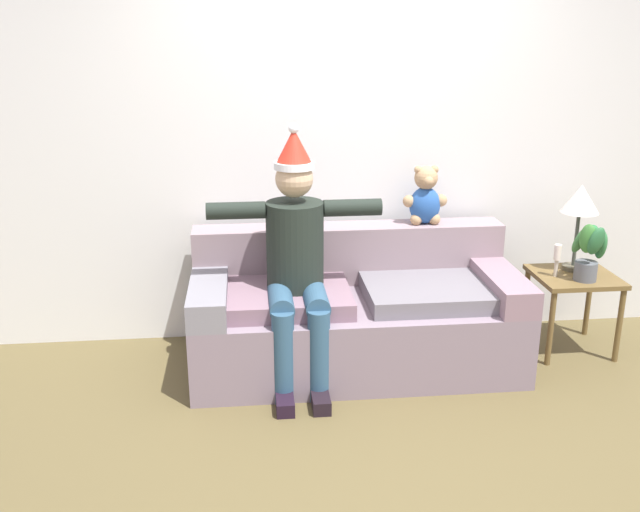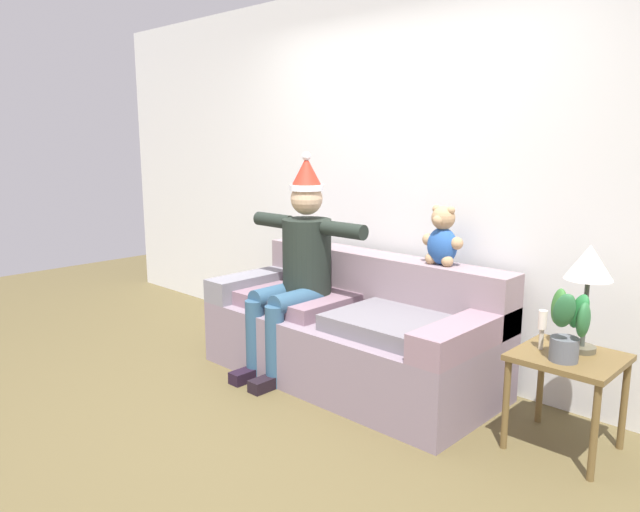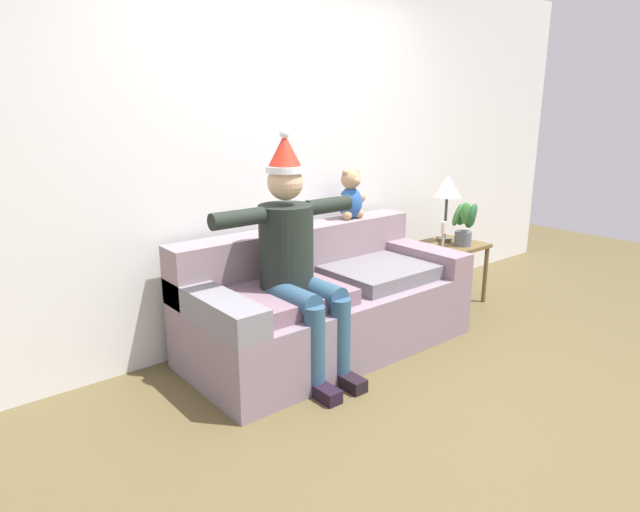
% 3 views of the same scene
% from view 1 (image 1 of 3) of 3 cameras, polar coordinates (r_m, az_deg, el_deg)
% --- Properties ---
extents(ground_plane, '(10.00, 10.00, 0.00)m').
position_cam_1_polar(ground_plane, '(3.74, 5.11, -15.21)').
color(ground_plane, brown).
extents(back_wall, '(7.00, 0.10, 2.70)m').
position_cam_1_polar(back_wall, '(4.71, 1.97, 9.53)').
color(back_wall, silver).
rests_on(back_wall, ground_plane).
extents(couch, '(2.00, 0.91, 0.82)m').
position_cam_1_polar(couch, '(4.47, 2.77, -4.59)').
color(couch, gray).
rests_on(couch, ground_plane).
extents(person_seated, '(1.02, 0.77, 1.52)m').
position_cam_1_polar(person_seated, '(4.13, -1.92, 0.04)').
color(person_seated, black).
rests_on(person_seated, ground_plane).
extents(teddy_bear, '(0.29, 0.17, 0.38)m').
position_cam_1_polar(teddy_bear, '(4.63, 8.42, 4.63)').
color(teddy_bear, '#26529C').
rests_on(teddy_bear, couch).
extents(side_table, '(0.51, 0.48, 0.52)m').
position_cam_1_polar(side_table, '(4.87, 19.64, -2.31)').
color(side_table, brown).
rests_on(side_table, ground_plane).
extents(table_lamp, '(0.24, 0.24, 0.57)m').
position_cam_1_polar(table_lamp, '(4.82, 20.11, 4.00)').
color(table_lamp, brown).
rests_on(table_lamp, side_table).
extents(potted_plant, '(0.24, 0.23, 0.38)m').
position_cam_1_polar(potted_plant, '(4.71, 20.76, 0.46)').
color(potted_plant, '#585C64').
rests_on(potted_plant, side_table).
extents(candle_tall, '(0.04, 0.04, 0.21)m').
position_cam_1_polar(candle_tall, '(4.73, 18.46, -0.02)').
color(candle_tall, beige).
rests_on(candle_tall, side_table).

